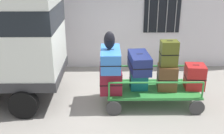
{
  "coord_description": "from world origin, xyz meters",
  "views": [
    {
      "loc": [
        0.06,
        -6.53,
        3.54
      ],
      "look_at": [
        0.14,
        -0.16,
        1.03
      ],
      "focal_mm": 43.7,
      "sensor_mm": 36.0,
      "label": 1
    }
  ],
  "objects_px": {
    "suitcase_midleft_middle": "(139,62)",
    "suitcase_center_bottom": "(167,77)",
    "suitcase_left_middle": "(110,59)",
    "suitcase_left_bottom": "(111,78)",
    "suitcase_midleft_bottom": "(139,80)",
    "suitcase_center_middle": "(169,53)",
    "luggage_cart": "(152,91)",
    "suitcase_midright_bottom": "(195,77)",
    "backpack": "(109,40)"
  },
  "relations": [
    {
      "from": "suitcase_midleft_middle",
      "to": "suitcase_center_bottom",
      "type": "relative_size",
      "value": 1.48
    },
    {
      "from": "suitcase_left_middle",
      "to": "suitcase_midleft_middle",
      "type": "height_order",
      "value": "suitcase_left_middle"
    },
    {
      "from": "suitcase_left_bottom",
      "to": "suitcase_midleft_bottom",
      "type": "xyz_separation_m",
      "value": [
        0.72,
        -0.03,
        -0.04
      ]
    },
    {
      "from": "suitcase_center_middle",
      "to": "suitcase_left_bottom",
      "type": "bearing_deg",
      "value": 178.71
    },
    {
      "from": "luggage_cart",
      "to": "suitcase_left_middle",
      "type": "xyz_separation_m",
      "value": [
        -1.08,
        -0.01,
        0.89
      ]
    },
    {
      "from": "suitcase_midleft_middle",
      "to": "suitcase_center_middle",
      "type": "bearing_deg",
      "value": -0.43
    },
    {
      "from": "suitcase_center_middle",
      "to": "suitcase_midright_bottom",
      "type": "distance_m",
      "value": 0.97
    },
    {
      "from": "suitcase_left_middle",
      "to": "suitcase_left_bottom",
      "type": "bearing_deg",
      "value": 90.0
    },
    {
      "from": "suitcase_midleft_middle",
      "to": "suitcase_center_bottom",
      "type": "xyz_separation_m",
      "value": [
        0.72,
        -0.01,
        -0.4
      ]
    },
    {
      "from": "suitcase_midleft_bottom",
      "to": "suitcase_midright_bottom",
      "type": "bearing_deg",
      "value": 1.31
    },
    {
      "from": "suitcase_left_middle",
      "to": "suitcase_midleft_middle",
      "type": "bearing_deg",
      "value": 0.35
    },
    {
      "from": "suitcase_left_middle",
      "to": "backpack",
      "type": "relative_size",
      "value": 2.36
    },
    {
      "from": "suitcase_left_bottom",
      "to": "suitcase_center_middle",
      "type": "relative_size",
      "value": 1.49
    },
    {
      "from": "luggage_cart",
      "to": "suitcase_center_middle",
      "type": "xyz_separation_m",
      "value": [
        0.36,
        -0.01,
        1.03
      ]
    },
    {
      "from": "suitcase_left_bottom",
      "to": "suitcase_midleft_middle",
      "type": "relative_size",
      "value": 0.99
    },
    {
      "from": "suitcase_center_bottom",
      "to": "suitcase_center_middle",
      "type": "bearing_deg",
      "value": 90.0
    },
    {
      "from": "luggage_cart",
      "to": "suitcase_midright_bottom",
      "type": "xyz_separation_m",
      "value": [
        1.08,
        0.02,
        0.38
      ]
    },
    {
      "from": "suitcase_left_bottom",
      "to": "suitcase_midleft_middle",
      "type": "distance_m",
      "value": 0.84
    },
    {
      "from": "backpack",
      "to": "suitcase_left_middle",
      "type": "bearing_deg",
      "value": -44.72
    },
    {
      "from": "suitcase_left_bottom",
      "to": "suitcase_center_bottom",
      "type": "relative_size",
      "value": 1.47
    },
    {
      "from": "suitcase_left_middle",
      "to": "suitcase_center_bottom",
      "type": "relative_size",
      "value": 1.61
    },
    {
      "from": "luggage_cart",
      "to": "backpack",
      "type": "relative_size",
      "value": 5.46
    },
    {
      "from": "suitcase_midleft_bottom",
      "to": "suitcase_center_middle",
      "type": "relative_size",
      "value": 0.78
    },
    {
      "from": "suitcase_midleft_middle",
      "to": "backpack",
      "type": "relative_size",
      "value": 2.18
    },
    {
      "from": "suitcase_midleft_bottom",
      "to": "suitcase_midright_bottom",
      "type": "relative_size",
      "value": 0.78
    },
    {
      "from": "suitcase_center_middle",
      "to": "backpack",
      "type": "xyz_separation_m",
      "value": [
        -1.47,
        0.03,
        0.33
      ]
    },
    {
      "from": "suitcase_left_middle",
      "to": "suitcase_midleft_middle",
      "type": "xyz_separation_m",
      "value": [
        0.72,
        0.0,
        -0.1
      ]
    },
    {
      "from": "luggage_cart",
      "to": "suitcase_center_bottom",
      "type": "xyz_separation_m",
      "value": [
        0.36,
        -0.02,
        0.39
      ]
    },
    {
      "from": "suitcase_left_bottom",
      "to": "backpack",
      "type": "bearing_deg",
      "value": -166.4
    },
    {
      "from": "suitcase_center_bottom",
      "to": "suitcase_midleft_bottom",
      "type": "bearing_deg",
      "value": 179.47
    },
    {
      "from": "suitcase_left_bottom",
      "to": "suitcase_left_middle",
      "type": "xyz_separation_m",
      "value": [
        0.0,
        -0.03,
        0.54
      ]
    },
    {
      "from": "luggage_cart",
      "to": "suitcase_midleft_bottom",
      "type": "relative_size",
      "value": 4.84
    },
    {
      "from": "suitcase_center_bottom",
      "to": "suitcase_midright_bottom",
      "type": "distance_m",
      "value": 0.72
    },
    {
      "from": "suitcase_center_bottom",
      "to": "suitcase_midright_bottom",
      "type": "xyz_separation_m",
      "value": [
        0.72,
        0.04,
        -0.0
      ]
    },
    {
      "from": "suitcase_midleft_bottom",
      "to": "suitcase_midright_bottom",
      "type": "xyz_separation_m",
      "value": [
        1.44,
        0.03,
        0.07
      ]
    },
    {
      "from": "suitcase_midleft_middle",
      "to": "suitcase_center_middle",
      "type": "xyz_separation_m",
      "value": [
        0.72,
        -0.01,
        0.24
      ]
    },
    {
      "from": "suitcase_midleft_bottom",
      "to": "backpack",
      "type": "relative_size",
      "value": 1.13
    },
    {
      "from": "suitcase_left_bottom",
      "to": "suitcase_midleft_middle",
      "type": "xyz_separation_m",
      "value": [
        0.72,
        -0.03,
        0.43
      ]
    },
    {
      "from": "suitcase_left_middle",
      "to": "suitcase_center_middle",
      "type": "height_order",
      "value": "suitcase_center_middle"
    },
    {
      "from": "suitcase_left_bottom",
      "to": "suitcase_midright_bottom",
      "type": "height_order",
      "value": "suitcase_midright_bottom"
    },
    {
      "from": "suitcase_left_bottom",
      "to": "suitcase_midleft_middle",
      "type": "height_order",
      "value": "suitcase_midleft_middle"
    },
    {
      "from": "suitcase_midright_bottom",
      "to": "suitcase_midleft_middle",
      "type": "bearing_deg",
      "value": -178.98
    },
    {
      "from": "luggage_cart",
      "to": "suitcase_midleft_bottom",
      "type": "xyz_separation_m",
      "value": [
        -0.36,
        -0.01,
        0.31
      ]
    },
    {
      "from": "luggage_cart",
      "to": "suitcase_center_bottom",
      "type": "relative_size",
      "value": 3.72
    },
    {
      "from": "suitcase_left_bottom",
      "to": "suitcase_center_middle",
      "type": "distance_m",
      "value": 1.6
    },
    {
      "from": "suitcase_midright_bottom",
      "to": "suitcase_left_middle",
      "type": "bearing_deg",
      "value": -179.2
    },
    {
      "from": "suitcase_midright_bottom",
      "to": "suitcase_center_bottom",
      "type": "bearing_deg",
      "value": -176.85
    },
    {
      "from": "suitcase_midleft_middle",
      "to": "suitcase_midright_bottom",
      "type": "distance_m",
      "value": 1.5
    },
    {
      "from": "suitcase_midleft_bottom",
      "to": "suitcase_midleft_middle",
      "type": "distance_m",
      "value": 0.48
    },
    {
      "from": "suitcase_midleft_bottom",
      "to": "suitcase_midright_bottom",
      "type": "distance_m",
      "value": 1.45
    }
  ]
}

